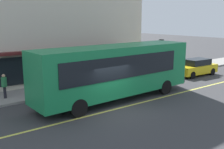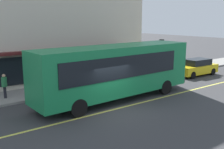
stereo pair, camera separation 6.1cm
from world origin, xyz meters
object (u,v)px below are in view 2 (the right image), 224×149
Objects in this scene: traffic_light at (162,48)px; car_yellow at (196,67)px; pedestrian_at_corner at (4,84)px; bus at (116,70)px.

car_yellow is (2.86, -1.70, -1.79)m from traffic_light.
car_yellow is at bearing -8.65° from pedestrian_at_corner.
traffic_light is at bearing 23.42° from bus.
traffic_light is 0.73× the size of car_yellow.
pedestrian_at_corner is at bearing 176.64° from traffic_light.
bus reaches higher than car_yellow.
car_yellow is (10.63, 1.66, -1.24)m from bus.
bus is at bearing -35.62° from pedestrian_at_corner.
traffic_light is (7.77, 3.36, 0.55)m from bus.
bus is 8.48m from traffic_light.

